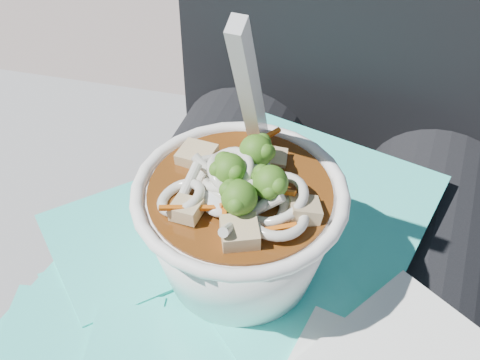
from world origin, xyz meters
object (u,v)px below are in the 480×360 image
(lap, at_px, (274,347))
(plastic_bag, at_px, (201,327))
(person_body, at_px, (306,241))
(udon_bowl, at_px, (240,220))

(lap, distance_m, plastic_bag, 0.10)
(person_body, xyz_separation_m, udon_bowl, (-0.03, -0.09, 0.11))
(udon_bowl, bearing_deg, person_body, 71.68)
(lap, relative_size, plastic_bag, 1.09)
(plastic_bag, relative_size, udon_bowl, 2.24)
(person_body, bearing_deg, plastic_bag, -105.58)
(lap, xyz_separation_m, udon_bowl, (-0.03, 0.00, 0.14))
(person_body, height_order, plastic_bag, person_body)
(plastic_bag, bearing_deg, lap, 51.50)
(lap, height_order, person_body, person_body)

